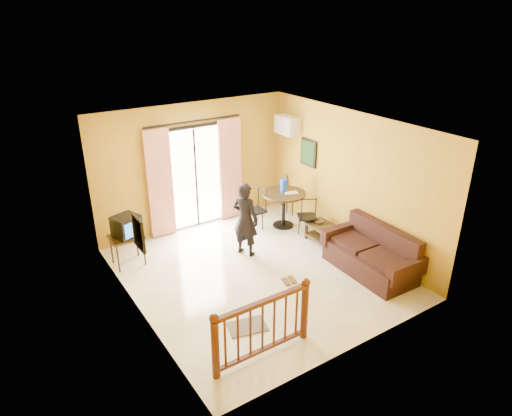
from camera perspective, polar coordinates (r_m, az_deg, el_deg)
ground at (r=8.69m, az=0.09°, el=-8.10°), size 5.00×5.00×0.00m
room_shell at (r=7.92m, az=0.10°, el=2.40°), size 5.00×5.00×5.00m
balcony_door at (r=10.09m, az=-7.52°, el=3.90°), size 2.25×0.14×2.46m
tv_table at (r=9.06m, az=-15.89°, el=-3.82°), size 0.61×0.51×0.61m
television at (r=8.94m, az=-15.90°, el=-2.18°), size 0.56×0.53×0.41m
picture_left at (r=6.94m, az=-14.47°, el=-3.05°), size 0.05×0.42×0.52m
dining_table at (r=10.21m, az=3.50°, el=1.05°), size 0.97×0.97×0.81m
water_jug at (r=10.14m, az=3.51°, el=2.82°), size 0.16×0.16×0.30m
serving_tray at (r=10.14m, az=4.41°, el=1.92°), size 0.33×0.27×0.02m
dining_chairs at (r=10.49m, az=3.64°, el=-2.17°), size 1.72×1.64×0.95m
air_conditioner at (r=10.46m, az=3.89°, el=10.30°), size 0.31×0.60×0.40m
botanical_print at (r=10.17m, az=6.58°, el=6.88°), size 0.05×0.50×0.60m
coffee_table at (r=9.69m, az=8.69°, el=-3.02°), size 0.49×0.88×0.39m
bowl at (r=9.76m, az=7.93°, el=-1.72°), size 0.21×0.21×0.06m
sofa at (r=8.86m, az=14.34°, el=-5.76°), size 0.92×1.88×0.89m
standing_person at (r=8.98m, az=-1.35°, el=-1.43°), size 0.58×0.66×1.52m
stair_balustrade at (r=6.55m, az=0.82°, el=-14.25°), size 1.63×0.13×1.04m
doormat at (r=7.39m, az=-1.12°, el=-14.59°), size 0.68×0.53×0.02m
sandals at (r=8.45m, az=4.16°, el=-9.05°), size 0.30×0.27×0.03m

